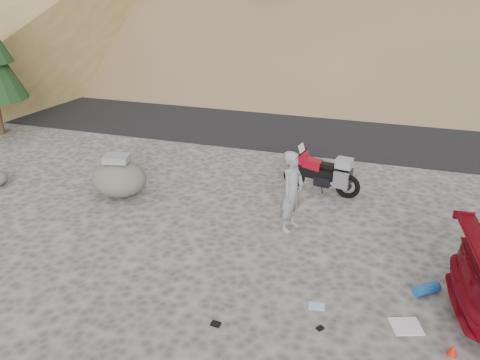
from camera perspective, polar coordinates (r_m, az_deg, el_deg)
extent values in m
plane|color=#484643|center=(9.64, 5.16, -8.87)|extent=(140.00, 140.00, 0.00)
cube|color=black|center=(17.79, 11.50, 6.66)|extent=(120.00, 7.00, 0.05)
cylinder|color=#332412|center=(30.94, -23.41, 19.39)|extent=(0.15, 0.15, 1.26)
torus|color=black|center=(12.37, 6.63, 0.55)|extent=(0.62, 0.22, 0.61)
cylinder|color=black|center=(12.37, 6.63, 0.55)|extent=(0.19, 0.09, 0.18)
torus|color=black|center=(11.98, 12.96, -0.75)|extent=(0.66, 0.25, 0.64)
cylinder|color=black|center=(11.98, 12.96, -0.75)|extent=(0.21, 0.11, 0.20)
cylinder|color=black|center=(12.21, 7.02, 1.95)|extent=(0.35, 0.12, 0.75)
cylinder|color=black|center=(12.05, 7.68, 3.38)|extent=(0.15, 0.57, 0.04)
cube|color=black|center=(12.08, 9.71, 0.81)|extent=(1.13, 0.42, 0.28)
cube|color=black|center=(12.13, 10.06, -0.07)|extent=(0.46, 0.35, 0.26)
cube|color=maroon|center=(12.06, 8.83, 2.00)|extent=(0.53, 0.36, 0.29)
cube|color=maroon|center=(12.09, 7.76, 2.70)|extent=(0.33, 0.36, 0.33)
cube|color=silver|center=(12.02, 7.54, 3.82)|extent=(0.16, 0.29, 0.23)
cube|color=black|center=(11.93, 10.83, 1.69)|extent=(0.54, 0.29, 0.11)
cube|color=black|center=(11.85, 12.42, 1.21)|extent=(0.35, 0.22, 0.09)
cube|color=silver|center=(11.70, 12.18, -0.06)|extent=(0.38, 0.18, 0.41)
cube|color=silver|center=(12.13, 12.84, 0.77)|extent=(0.38, 0.18, 0.41)
cube|color=gray|center=(11.78, 12.59, 2.02)|extent=(0.44, 0.38, 0.24)
cube|color=maroon|center=(12.26, 6.69, 1.73)|extent=(0.29, 0.16, 0.04)
cylinder|color=black|center=(12.04, 9.96, -1.08)|extent=(0.06, 0.19, 0.34)
cylinder|color=silver|center=(11.89, 11.97, -0.53)|extent=(0.43, 0.16, 0.12)
imported|color=gray|center=(10.51, 6.11, -5.87)|extent=(0.63, 0.77, 1.82)
ellipsoid|color=#5B554E|center=(12.14, -14.53, 0.19)|extent=(1.40, 1.19, 0.91)
cube|color=gray|center=(11.93, -14.80, 2.58)|extent=(0.74, 0.62, 0.18)
cube|color=white|center=(8.34, 19.60, -16.45)|extent=(0.58, 0.55, 0.02)
cylinder|color=#1C5AAA|center=(9.12, 21.79, -12.22)|extent=(0.50, 0.44, 0.19)
cone|color=red|center=(8.04, 24.52, -18.30)|extent=(0.19, 0.19, 0.20)
cube|color=black|center=(7.93, -2.97, -17.12)|extent=(0.16, 0.12, 0.04)
cube|color=black|center=(7.95, 9.74, -17.37)|extent=(0.13, 0.14, 0.04)
cube|color=#99BBEC|center=(8.37, 9.32, -14.94)|extent=(0.29, 0.23, 0.01)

